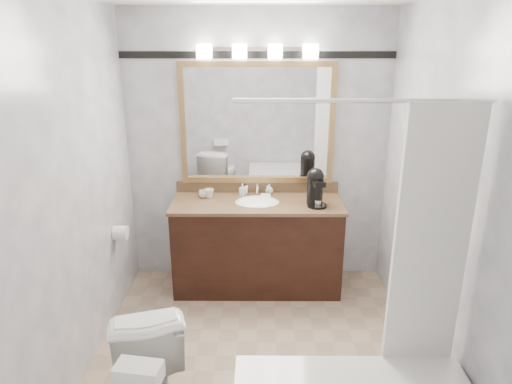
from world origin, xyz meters
TOP-DOWN VIEW (x-y plane):
  - room at (0.00, 0.00)m, footprint 2.42×2.62m
  - vanity at (0.00, 1.02)m, footprint 1.53×0.58m
  - mirror at (0.00, 1.28)m, footprint 1.40×0.04m
  - vanity_light_bar at (0.00, 1.23)m, footprint 1.02×0.14m
  - accent_stripe at (0.00, 1.29)m, footprint 2.40×0.01m
  - tp_roll at (-1.14, 0.66)m, footprint 0.11×0.12m
  - tissue_box at (-0.53, -1.12)m, footprint 0.23×0.15m
  - coffee_maker at (0.51, 0.95)m, footprint 0.17×0.21m
  - cup_left at (-0.49, 1.13)m, footprint 0.10×0.10m
  - cup_right at (-0.44, 1.13)m, footprint 0.09×0.09m
  - soap_bottle_a at (-0.14, 1.19)m, footprint 0.07×0.07m
  - soap_bottle_b at (0.11, 1.23)m, footprint 0.10×0.10m
  - soap_bar at (0.08, 1.13)m, footprint 0.09×0.07m

SIDE VIEW (x-z plane):
  - vanity at x=0.00m, z-range -0.04..0.93m
  - tp_roll at x=-1.14m, z-range 0.64..0.76m
  - tissue_box at x=-0.53m, z-range 0.76..0.84m
  - soap_bar at x=0.08m, z-range 0.85..0.88m
  - cup_left at x=-0.49m, z-range 0.85..0.92m
  - cup_right at x=-0.44m, z-range 0.85..0.93m
  - soap_bottle_b at x=0.11m, z-range 0.85..0.95m
  - soap_bottle_a at x=-0.14m, z-range 0.85..0.96m
  - coffee_maker at x=0.51m, z-range 0.85..1.18m
  - room at x=0.00m, z-range -0.01..2.51m
  - mirror at x=0.00m, z-range 0.95..2.05m
  - accent_stripe at x=0.00m, z-range 2.07..2.13m
  - vanity_light_bar at x=0.00m, z-range 2.07..2.19m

